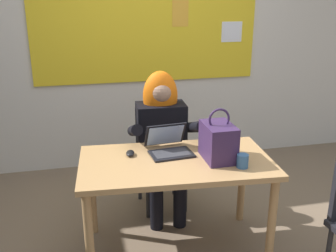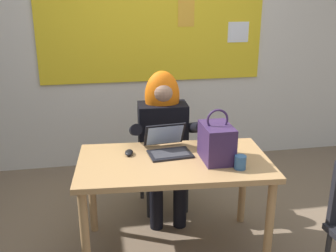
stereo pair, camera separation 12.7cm
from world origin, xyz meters
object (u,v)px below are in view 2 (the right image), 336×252
chair_at_desk (161,151)px  handbag (217,142)px  coffee_mug (240,162)px  person_costumed (164,132)px  computer_mouse (129,153)px  desk_main (174,172)px  laptop (168,146)px

chair_at_desk → handbag: (0.26, -0.78, 0.37)m
chair_at_desk → coffee_mug: (0.38, -0.96, 0.29)m
person_costumed → computer_mouse: (-0.34, -0.45, 0.02)m
desk_main → person_costumed: 0.61m
person_costumed → handbag: 0.72m
handbag → coffee_mug: handbag is taller
chair_at_desk → laptop: size_ratio=2.66×
desk_main → coffee_mug: 0.49m
desk_main → computer_mouse: bearing=153.1°
desk_main → person_costumed: (0.03, 0.61, 0.09)m
handbag → coffee_mug: 0.23m
chair_at_desk → person_costumed: (0.00, -0.13, 0.23)m
desk_main → coffee_mug: coffee_mug is taller
handbag → coffee_mug: (0.11, -0.18, -0.09)m
computer_mouse → handbag: handbag is taller
laptop → computer_mouse: size_ratio=3.24×
person_costumed → laptop: person_costumed is taller
desk_main → handbag: (0.30, -0.05, 0.23)m
computer_mouse → handbag: (0.60, -0.20, 0.12)m
desk_main → chair_at_desk: chair_at_desk is taller
desk_main → computer_mouse: 0.36m
computer_mouse → coffee_mug: bearing=-17.7°
handbag → computer_mouse: bearing=161.3°
coffee_mug → desk_main: bearing=151.4°
desk_main → laptop: (-0.01, 0.15, 0.14)m
handbag → laptop: bearing=146.9°
desk_main → chair_at_desk: size_ratio=1.58×
desk_main → chair_at_desk: 0.75m
desk_main → person_costumed: person_costumed is taller
desk_main → person_costumed: size_ratio=1.14×
person_costumed → handbag: person_costumed is taller
laptop → coffee_mug: size_ratio=3.55×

